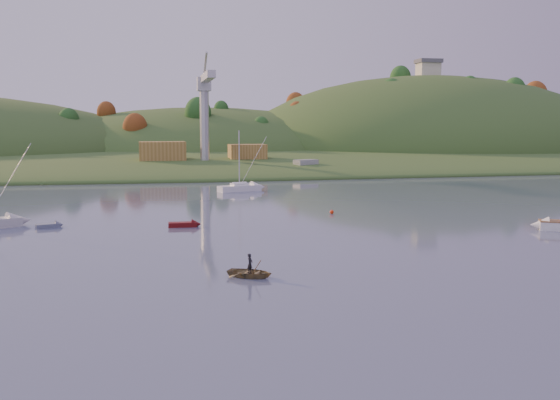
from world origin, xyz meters
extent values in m
plane|color=#38415B|center=(0.00, 0.00, 0.00)|extent=(500.00, 500.00, 0.00)
cube|color=#31451B|center=(0.00, 230.00, 0.00)|extent=(620.00, 220.00, 1.50)
ellipsoid|color=#31451B|center=(0.00, 165.00, 0.00)|extent=(640.00, 150.00, 7.00)
ellipsoid|color=#31451B|center=(10.00, 210.00, 0.00)|extent=(140.00, 120.00, 36.00)
ellipsoid|color=#31451B|center=(95.00, 195.00, 0.00)|extent=(150.00, 130.00, 60.00)
cube|color=beige|center=(95.00, 195.00, 32.50)|extent=(8.00, 6.00, 5.00)
cube|color=#595960|center=(95.00, 195.00, 35.70)|extent=(9.00, 7.00, 1.50)
cube|color=slate|center=(5.00, 122.00, 1.20)|extent=(42.00, 16.00, 2.40)
cube|color=olive|center=(-8.00, 123.00, 4.80)|extent=(11.00, 8.00, 4.80)
cube|color=olive|center=(13.00, 124.00, 4.40)|extent=(9.00, 7.00, 4.00)
cylinder|color=#B7B7BC|center=(2.00, 120.00, 11.40)|extent=(2.20, 2.20, 18.00)
cube|color=#B7B7BC|center=(2.00, 120.00, 20.90)|extent=(3.20, 3.20, 3.20)
cube|color=#B7B7BC|center=(2.00, 111.00, 21.90)|extent=(1.80, 18.00, 1.60)
cube|color=#B7B7BC|center=(2.00, 125.00, 21.90)|extent=(1.80, 10.00, 1.60)
cone|color=silver|center=(28.79, 27.13, 0.47)|extent=(2.49, 2.51, 1.88)
cube|color=white|center=(3.36, 72.66, 0.51)|extent=(7.67, 4.54, 1.01)
cube|color=white|center=(3.36, 72.66, 1.06)|extent=(3.15, 2.48, 0.64)
cylinder|color=silver|center=(3.36, 72.66, 5.61)|extent=(0.18, 0.18, 9.20)
cylinder|color=silver|center=(3.36, 72.66, 1.31)|extent=(2.81, 1.10, 0.12)
cylinder|color=white|center=(3.36, 72.66, 1.41)|extent=(2.55, 1.20, 0.36)
imported|color=olive|center=(-4.75, 12.78, 0.35)|extent=(4.14, 3.83, 0.70)
imported|color=black|center=(-4.75, 12.78, 0.75)|extent=(0.59, 0.65, 1.50)
cube|color=#590C0E|center=(-8.23, 36.91, 0.25)|extent=(3.08, 1.35, 0.50)
cone|color=#590C0E|center=(-6.71, 36.85, 0.25)|extent=(1.11, 1.26, 1.21)
cube|color=slate|center=(-22.55, 39.37, 0.22)|extent=(2.64, 1.75, 0.44)
cone|color=slate|center=(-21.39, 39.73, 0.22)|extent=(1.13, 1.28, 1.07)
cube|color=slate|center=(24.05, 108.00, 0.82)|extent=(13.49, 9.46, 1.64)
cube|color=#B7B7BC|center=(24.05, 108.00, 2.19)|extent=(6.11, 4.76, 2.19)
sphere|color=red|center=(10.67, 43.18, 0.25)|extent=(0.50, 0.50, 0.50)
camera|label=1|loc=(-11.95, -31.06, 10.94)|focal=40.00mm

